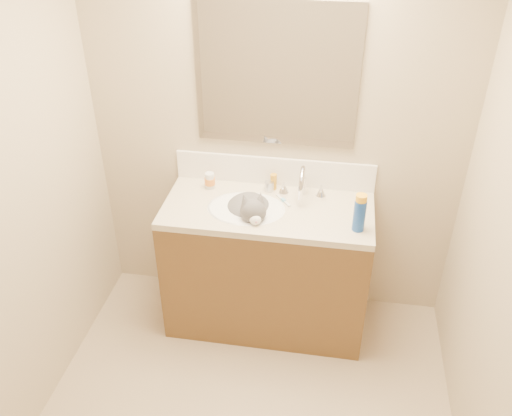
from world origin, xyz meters
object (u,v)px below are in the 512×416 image
(basin, at_px, (246,218))
(amber_bottle, at_px, (273,182))
(vanity_cabinet, at_px, (267,269))
(faucet, at_px, (302,185))
(pill_bottle, at_px, (210,181))
(cat, at_px, (250,212))
(silver_jar, at_px, (269,186))
(spray_can, at_px, (359,216))

(basin, relative_size, amber_bottle, 4.58)
(vanity_cabinet, distance_m, faucet, 0.58)
(faucet, relative_size, pill_bottle, 2.83)
(cat, xyz_separation_m, amber_bottle, (0.11, 0.23, 0.08))
(faucet, distance_m, amber_bottle, 0.19)
(pill_bottle, distance_m, silver_jar, 0.36)
(silver_jar, distance_m, amber_bottle, 0.04)
(vanity_cabinet, xyz_separation_m, faucet, (0.18, 0.14, 0.54))
(cat, height_order, pill_bottle, cat)
(pill_bottle, bearing_deg, vanity_cabinet, -22.91)
(silver_jar, bearing_deg, faucet, -12.45)
(silver_jar, bearing_deg, pill_bottle, -176.38)
(basin, xyz_separation_m, amber_bottle, (0.12, 0.24, 0.12))
(spray_can, bearing_deg, basin, 170.09)
(vanity_cabinet, height_order, amber_bottle, amber_bottle)
(cat, distance_m, spray_can, 0.63)
(basin, bearing_deg, spray_can, -9.91)
(faucet, xyz_separation_m, amber_bottle, (-0.18, 0.07, -0.04))
(basin, height_order, faucet, faucet)
(pill_bottle, bearing_deg, basin, -36.47)
(spray_can, bearing_deg, faucet, 139.78)
(basin, bearing_deg, faucet, 29.12)
(vanity_cabinet, relative_size, faucet, 4.29)
(pill_bottle, bearing_deg, faucet, -2.21)
(silver_jar, height_order, amber_bottle, amber_bottle)
(basin, height_order, pill_bottle, pill_bottle)
(cat, relative_size, amber_bottle, 4.28)
(faucet, distance_m, cat, 0.34)
(basin, distance_m, faucet, 0.38)
(cat, distance_m, silver_jar, 0.23)
(cat, height_order, amber_bottle, cat)
(cat, relative_size, pill_bottle, 4.24)
(amber_bottle, bearing_deg, vanity_cabinet, -90.94)
(vanity_cabinet, relative_size, cat, 2.85)
(faucet, height_order, cat, faucet)
(vanity_cabinet, bearing_deg, basin, -165.96)
(cat, bearing_deg, pill_bottle, 125.58)
(vanity_cabinet, bearing_deg, cat, -168.67)
(spray_can, bearing_deg, vanity_cabinet, 164.61)
(pill_bottle, bearing_deg, silver_jar, 3.62)
(faucet, bearing_deg, spray_can, -40.22)
(silver_jar, bearing_deg, cat, -112.53)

